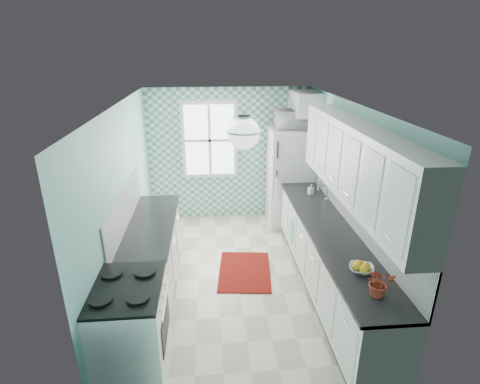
{
  "coord_description": "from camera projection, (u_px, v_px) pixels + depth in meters",
  "views": [
    {
      "loc": [
        -0.37,
        -4.65,
        3.16
      ],
      "look_at": [
        0.05,
        0.25,
        1.25
      ],
      "focal_mm": 28.0,
      "sensor_mm": 36.0,
      "label": 1
    }
  ],
  "objects": [
    {
      "name": "floor",
      "position": [
        238.0,
        278.0,
        5.5
      ],
      "size": [
        3.0,
        4.4,
        0.02
      ],
      "primitive_type": "cube",
      "color": "beige",
      "rests_on": "ground"
    },
    {
      "name": "ceiling",
      "position": [
        238.0,
        104.0,
        4.58
      ],
      "size": [
        3.0,
        4.4,
        0.02
      ],
      "primitive_type": "cube",
      "color": "white",
      "rests_on": "wall_back"
    },
    {
      "name": "wall_back",
      "position": [
        229.0,
        155.0,
        7.09
      ],
      "size": [
        3.0,
        0.02,
        2.5
      ],
      "primitive_type": "cube",
      "color": "#80C5BE",
      "rests_on": "floor"
    },
    {
      "name": "wall_front",
      "position": [
        260.0,
        303.0,
        2.99
      ],
      "size": [
        3.0,
        0.02,
        2.5
      ],
      "primitive_type": "cube",
      "color": "#80C5BE",
      "rests_on": "floor"
    },
    {
      "name": "wall_left",
      "position": [
        124.0,
        203.0,
        4.92
      ],
      "size": [
        0.02,
        4.4,
        2.5
      ],
      "primitive_type": "cube",
      "color": "#80C5BE",
      "rests_on": "floor"
    },
    {
      "name": "wall_right",
      "position": [
        347.0,
        195.0,
        5.16
      ],
      "size": [
        0.02,
        4.4,
        2.5
      ],
      "primitive_type": "cube",
      "color": "#80C5BE",
      "rests_on": "floor"
    },
    {
      "name": "accent_wall",
      "position": [
        229.0,
        155.0,
        7.07
      ],
      "size": [
        3.0,
        0.01,
        2.5
      ],
      "primitive_type": "cube",
      "color": "#4E9E84",
      "rests_on": "wall_back"
    },
    {
      "name": "window",
      "position": [
        210.0,
        140.0,
        6.91
      ],
      "size": [
        1.04,
        0.05,
        1.44
      ],
      "color": "white",
      "rests_on": "wall_back"
    },
    {
      "name": "backsplash_right",
      "position": [
        356.0,
        211.0,
        4.81
      ],
      "size": [
        0.02,
        3.6,
        0.51
      ],
      "primitive_type": "cube",
      "color": "white",
      "rests_on": "wall_right"
    },
    {
      "name": "backsplash_left",
      "position": [
        125.0,
        209.0,
        4.87
      ],
      "size": [
        0.02,
        2.15,
        0.51
      ],
      "primitive_type": "cube",
      "color": "white",
      "rests_on": "wall_left"
    },
    {
      "name": "upper_cabinets_right",
      "position": [
        356.0,
        163.0,
        4.35
      ],
      "size": [
        0.33,
        3.2,
        0.9
      ],
      "primitive_type": "cube",
      "color": "white",
      "rests_on": "wall_right"
    },
    {
      "name": "upper_cabinet_fridge",
      "position": [
        304.0,
        103.0,
        6.48
      ],
      "size": [
        0.4,
        0.74,
        0.4
      ],
      "primitive_type": "cube",
      "color": "white",
      "rests_on": "wall_right"
    },
    {
      "name": "ceiling_light",
      "position": [
        244.0,
        133.0,
        3.91
      ],
      "size": [
        0.34,
        0.34,
        0.35
      ],
      "color": "silver",
      "rests_on": "ceiling"
    },
    {
      "name": "base_cabinets_right",
      "position": [
        329.0,
        262.0,
        5.05
      ],
      "size": [
        0.6,
        3.6,
        0.9
      ],
      "primitive_type": "cube",
      "color": "white",
      "rests_on": "floor"
    },
    {
      "name": "countertop_right",
      "position": [
        331.0,
        231.0,
        4.88
      ],
      "size": [
        0.63,
        3.6,
        0.04
      ],
      "primitive_type": "cube",
      "color": "black",
      "rests_on": "base_cabinets_right"
    },
    {
      "name": "base_cabinets_left",
      "position": [
        152.0,
        257.0,
        5.16
      ],
      "size": [
        0.6,
        2.15,
        0.9
      ],
      "primitive_type": "cube",
      "color": "white",
      "rests_on": "floor"
    },
    {
      "name": "countertop_left",
      "position": [
        150.0,
        227.0,
        4.99
      ],
      "size": [
        0.63,
        2.15,
        0.04
      ],
      "primitive_type": "cube",
      "color": "black",
      "rests_on": "base_cabinets_left"
    },
    {
      "name": "fridge",
      "position": [
        290.0,
        177.0,
        6.92
      ],
      "size": [
        0.79,
        0.78,
        1.82
      ],
      "rotation": [
        0.0,
        0.0,
        0.05
      ],
      "color": "white",
      "rests_on": "floor"
    },
    {
      "name": "stove",
      "position": [
        130.0,
        330.0,
        3.69
      ],
      "size": [
        0.7,
        0.87,
        1.05
      ],
      "rotation": [
        0.0,
        0.0,
        -0.01
      ],
      "color": "silver",
      "rests_on": "floor"
    },
    {
      "name": "sink",
      "position": [
        313.0,
        203.0,
        5.74
      ],
      "size": [
        0.57,
        0.48,
        0.53
      ],
      "rotation": [
        0.0,
        0.0,
        -0.0
      ],
      "color": "silver",
      "rests_on": "countertop_right"
    },
    {
      "name": "rug",
      "position": [
        245.0,
        271.0,
        5.63
      ],
      "size": [
        0.87,
        1.16,
        0.02
      ],
      "primitive_type": "cube",
      "rotation": [
        0.0,
        0.0,
        -0.11
      ],
      "color": "maroon",
      "rests_on": "floor"
    },
    {
      "name": "dish_towel",
      "position": [
        291.0,
        229.0,
        5.88
      ],
      "size": [
        0.05,
        0.25,
        0.38
      ],
      "primitive_type": "cube",
      "rotation": [
        0.0,
        0.0,
        -0.12
      ],
      "color": "#5AA290",
      "rests_on": "base_cabinets_right"
    },
    {
      "name": "fruit_bowl",
      "position": [
        361.0,
        269.0,
        3.95
      ],
      "size": [
        0.32,
        0.32,
        0.06
      ],
      "primitive_type": "imported",
      "rotation": [
        0.0,
        0.0,
        -0.32
      ],
      "color": "white",
      "rests_on": "countertop_right"
    },
    {
      "name": "potted_plant",
      "position": [
        380.0,
        283.0,
        3.53
      ],
      "size": [
        0.28,
        0.25,
        0.29
      ],
      "primitive_type": "imported",
      "rotation": [
        0.0,
        0.0,
        -0.11
      ],
      "color": "#A8191B",
      "rests_on": "countertop_right"
    },
    {
      "name": "soap_bottle",
      "position": [
        311.0,
        189.0,
        6.02
      ],
      "size": [
        0.09,
        0.1,
        0.17
      ],
      "primitive_type": "imported",
      "rotation": [
        0.0,
        0.0,
        0.34
      ],
      "color": "#A3C9D2",
      "rests_on": "countertop_right"
    },
    {
      "name": "microwave",
      "position": [
        293.0,
        119.0,
        6.53
      ],
      "size": [
        0.6,
        0.41,
        0.33
      ],
      "primitive_type": "imported",
      "rotation": [
        0.0,
        0.0,
        3.12
      ],
      "color": "white",
      "rests_on": "fridge"
    }
  ]
}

